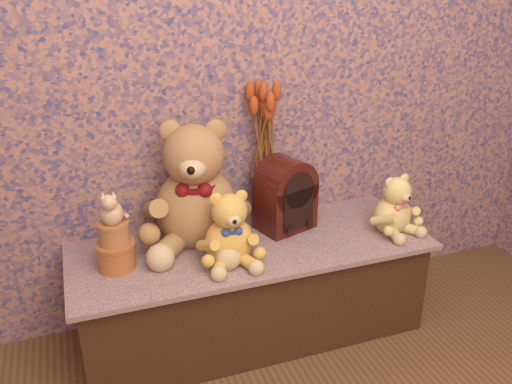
% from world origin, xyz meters
% --- Properties ---
extents(display_shelf, '(1.40, 0.53, 0.41)m').
position_xyz_m(display_shelf, '(0.00, 1.25, 0.21)').
color(display_shelf, '#384873').
rests_on(display_shelf, ground).
extents(teddy_large, '(0.55, 0.60, 0.53)m').
position_xyz_m(teddy_large, '(-0.19, 1.36, 0.67)').
color(teddy_large, olive).
rests_on(teddy_large, display_shelf).
extents(teddy_medium, '(0.25, 0.29, 0.30)m').
position_xyz_m(teddy_medium, '(-0.12, 1.16, 0.56)').
color(teddy_medium, gold).
rests_on(teddy_medium, display_shelf).
extents(teddy_small, '(0.25, 0.28, 0.26)m').
position_xyz_m(teddy_small, '(0.58, 1.17, 0.54)').
color(teddy_small, '#E4C26C').
rests_on(teddy_small, display_shelf).
extents(cathedral_radio, '(0.26, 0.22, 0.30)m').
position_xyz_m(cathedral_radio, '(0.18, 1.34, 0.56)').
color(cathedral_radio, '#330F09').
rests_on(cathedral_radio, display_shelf).
extents(ceramic_vase, '(0.16, 0.16, 0.20)m').
position_xyz_m(ceramic_vase, '(0.13, 1.44, 0.51)').
color(ceramic_vase, tan).
rests_on(ceramic_vase, display_shelf).
extents(dried_stalks, '(0.25, 0.25, 0.43)m').
position_xyz_m(dried_stalks, '(0.13, 1.44, 0.83)').
color(dried_stalks, '#B4441C').
rests_on(dried_stalks, ceramic_vase).
extents(biscuit_tin_lower, '(0.17, 0.17, 0.10)m').
position_xyz_m(biscuit_tin_lower, '(-0.51, 1.24, 0.46)').
color(biscuit_tin_lower, gold).
rests_on(biscuit_tin_lower, display_shelf).
extents(biscuit_tin_upper, '(0.13, 0.13, 0.08)m').
position_xyz_m(biscuit_tin_upper, '(-0.51, 1.24, 0.55)').
color(biscuit_tin_upper, '#DFA861').
rests_on(biscuit_tin_upper, biscuit_tin_lower).
extents(cat_figurine, '(0.11, 0.12, 0.13)m').
position_xyz_m(cat_figurine, '(-0.51, 1.24, 0.66)').
color(cat_figurine, silver).
rests_on(cat_figurine, biscuit_tin_upper).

